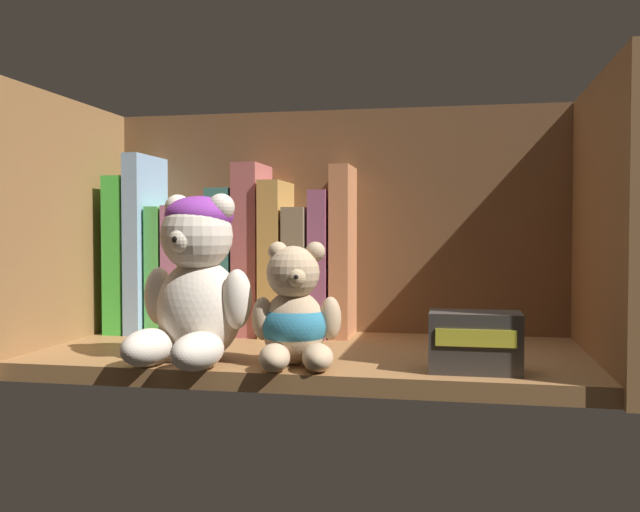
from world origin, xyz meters
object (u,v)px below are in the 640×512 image
(book_3, at_px, (190,269))
(book_9, at_px, (324,263))
(book_8, at_px, (303,271))
(book_0, at_px, (135,254))
(book_4, at_px, (210,265))
(book_1, at_px, (153,244))
(book_2, at_px, (169,269))
(book_7, at_px, (280,258))
(small_product_box, at_px, (475,342))
(book_6, at_px, (255,249))
(book_10, at_px, (345,251))
(book_5, at_px, (230,261))
(teddy_bear_smaller, at_px, (297,317))
(teddy_bear_larger, at_px, (195,282))

(book_3, relative_size, book_9, 0.90)
(book_8, bearing_deg, book_0, 180.00)
(book_3, height_order, book_4, book_4)
(book_1, height_order, book_2, book_1)
(book_7, bearing_deg, small_product_box, -41.09)
(book_6, bearing_deg, book_2, 180.00)
(book_1, bearing_deg, book_10, 0.00)
(book_5, distance_m, book_7, 0.07)
(book_7, height_order, teddy_bear_smaller, book_7)
(book_7, xyz_separation_m, book_10, (0.09, 0.00, 0.01))
(book_2, distance_m, teddy_bear_smaller, 0.34)
(small_product_box, bearing_deg, book_5, 145.66)
(book_8, bearing_deg, book_5, 180.00)
(small_product_box, bearing_deg, book_9, 131.00)
(book_2, height_order, book_7, book_7)
(book_7, xyz_separation_m, book_9, (0.06, 0.00, -0.01))
(book_6, height_order, teddy_bear_smaller, book_6)
(book_3, relative_size, book_5, 0.88)
(book_4, bearing_deg, book_2, 180.00)
(book_2, relative_size, book_3, 0.99)
(small_product_box, bearing_deg, book_4, 147.91)
(book_1, xyz_separation_m, teddy_bear_smaller, (0.27, -0.23, -0.07))
(book_0, bearing_deg, book_7, 0.00)
(book_8, distance_m, book_9, 0.03)
(teddy_bear_larger, xyz_separation_m, teddy_bear_smaller, (0.11, -0.00, -0.04))
(book_8, bearing_deg, book_2, 180.00)
(book_2, relative_size, book_10, 0.76)
(book_1, bearing_deg, teddy_bear_larger, -56.02)
(book_3, distance_m, book_10, 0.23)
(book_6, xyz_separation_m, book_9, (0.10, 0.00, -0.02))
(book_0, height_order, book_2, book_0)
(book_5, bearing_deg, book_9, 0.00)
(book_3, distance_m, book_5, 0.06)
(book_10, bearing_deg, book_8, 180.00)
(book_2, distance_m, book_5, 0.09)
(book_6, distance_m, book_10, 0.13)
(book_2, height_order, book_5, book_5)
(book_7, distance_m, small_product_box, 0.36)
(small_product_box, bearing_deg, book_3, 149.95)
(book_3, relative_size, book_10, 0.77)
(book_3, bearing_deg, book_8, 0.00)
(book_0, relative_size, book_2, 1.24)
(book_4, height_order, book_7, book_7)
(book_8, height_order, teddy_bear_larger, teddy_bear_larger)
(book_4, bearing_deg, small_product_box, -32.09)
(book_0, distance_m, teddy_bear_larger, 0.29)
(book_4, height_order, teddy_bear_smaller, book_4)
(book_5, relative_size, book_9, 1.02)
(book_2, distance_m, book_7, 0.17)
(teddy_bear_smaller, bearing_deg, book_10, 86.38)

